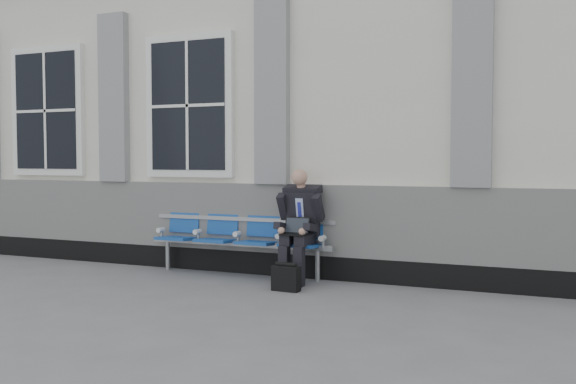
% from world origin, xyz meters
% --- Properties ---
extents(ground, '(70.00, 70.00, 0.00)m').
position_xyz_m(ground, '(0.00, 0.00, 0.00)').
color(ground, slate).
rests_on(ground, ground).
extents(station_building, '(14.40, 4.40, 4.49)m').
position_xyz_m(station_building, '(-0.02, 3.47, 2.22)').
color(station_building, silver).
rests_on(station_building, ground).
extents(bench, '(2.60, 0.47, 0.91)m').
position_xyz_m(bench, '(1.18, 1.32, 0.55)').
color(bench, '#9EA0A3').
rests_on(bench, ground).
extents(businessman, '(0.56, 0.75, 1.40)m').
position_xyz_m(businessman, '(2.08, 1.19, 0.76)').
color(businessman, black).
rests_on(businessman, ground).
extents(briefcase, '(0.33, 0.15, 0.33)m').
position_xyz_m(briefcase, '(2.15, 0.61, 0.15)').
color(briefcase, black).
rests_on(briefcase, ground).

